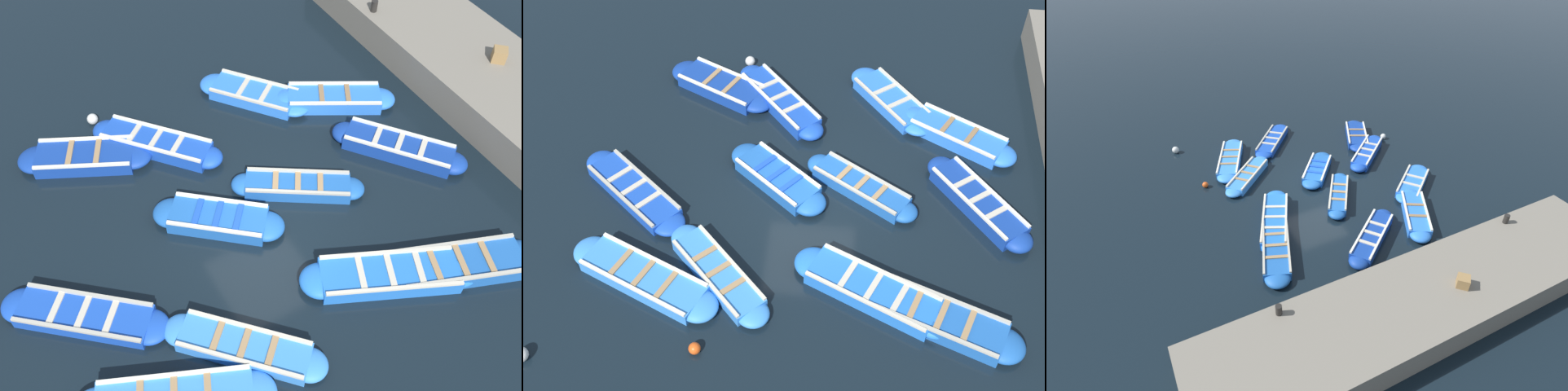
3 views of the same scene
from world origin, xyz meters
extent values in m
plane|color=black|center=(0.00, 0.00, 0.00)|extent=(120.00, 120.00, 0.00)
cube|color=#1947B7|center=(1.22, -3.60, 0.19)|extent=(2.54, 2.77, 0.38)
ellipsoid|color=#1947B7|center=(2.18, -4.71, 0.19)|extent=(1.09, 1.09, 0.38)
ellipsoid|color=#1947B7|center=(0.27, -2.48, 0.19)|extent=(1.09, 1.09, 0.38)
cube|color=silver|center=(1.51, -3.35, 0.42)|extent=(1.93, 2.24, 0.07)
cube|color=silver|center=(0.94, -3.84, 0.42)|extent=(1.93, 2.24, 0.07)
cube|color=beige|center=(1.63, -4.07, 0.40)|extent=(0.65, 0.58, 0.04)
cube|color=beige|center=(1.22, -3.60, 0.40)|extent=(0.65, 0.58, 0.04)
cube|color=beige|center=(0.82, -3.13, 0.40)|extent=(0.65, 0.58, 0.04)
cube|color=#1E59AD|center=(-3.15, 3.32, 0.18)|extent=(3.08, 1.98, 0.36)
ellipsoid|color=#1E59AD|center=(-1.79, 2.80, 0.18)|extent=(1.22, 1.20, 0.36)
ellipsoid|color=#1E59AD|center=(-4.51, 3.83, 0.18)|extent=(1.22, 1.20, 0.36)
cube|color=#B2AD9E|center=(-2.98, 3.75, 0.40)|extent=(2.69, 1.09, 0.07)
cube|color=#B2AD9E|center=(-3.31, 2.88, 0.40)|extent=(2.69, 1.09, 0.07)
cube|color=#9E7A51|center=(-2.57, 3.09, 0.38)|extent=(0.45, 0.88, 0.04)
cube|color=#9E7A51|center=(-3.15, 3.32, 0.38)|extent=(0.45, 0.88, 0.04)
cube|color=#9E7A51|center=(-3.72, 3.54, 0.38)|extent=(0.45, 0.88, 0.04)
cube|color=blue|center=(-1.61, 2.72, 0.19)|extent=(3.23, 2.21, 0.37)
ellipsoid|color=blue|center=(-0.21, 2.08, 0.19)|extent=(1.26, 1.24, 0.37)
ellipsoid|color=blue|center=(-3.01, 3.37, 0.19)|extent=(1.26, 1.24, 0.37)
cube|color=beige|center=(-1.42, 3.15, 0.41)|extent=(2.78, 1.34, 0.07)
cube|color=beige|center=(-1.81, 2.30, 0.41)|extent=(2.78, 1.34, 0.07)
cube|color=beige|center=(-1.02, 2.45, 0.39)|extent=(0.50, 0.86, 0.04)
cube|color=beige|center=(-1.61, 2.72, 0.39)|extent=(0.50, 0.86, 0.04)
cube|color=beige|center=(-2.21, 3.00, 0.39)|extent=(0.50, 0.86, 0.04)
cube|color=#3884E0|center=(2.01, 2.59, 0.15)|extent=(2.50, 2.56, 0.31)
ellipsoid|color=#3884E0|center=(2.96, 1.60, 0.15)|extent=(1.10, 1.10, 0.31)
ellipsoid|color=#3884E0|center=(1.06, 3.58, 0.15)|extent=(1.10, 1.10, 0.31)
cube|color=beige|center=(2.29, 2.85, 0.34)|extent=(1.92, 2.00, 0.07)
cube|color=beige|center=(1.74, 2.33, 0.34)|extent=(1.92, 2.00, 0.07)
cube|color=#9E7A51|center=(2.42, 2.17, 0.33)|extent=(0.63, 0.61, 0.04)
cube|color=#9E7A51|center=(2.01, 2.59, 0.33)|extent=(0.63, 0.61, 0.04)
cube|color=#9E7A51|center=(1.61, 3.01, 0.33)|extent=(0.63, 0.61, 0.04)
cube|color=#3884E0|center=(3.73, 2.90, 0.17)|extent=(3.21, 2.14, 0.34)
ellipsoid|color=#3884E0|center=(5.14, 2.29, 0.17)|extent=(1.23, 1.21, 0.34)
ellipsoid|color=#3884E0|center=(2.32, 3.52, 0.17)|extent=(1.23, 1.21, 0.34)
cube|color=silver|center=(3.91, 3.32, 0.38)|extent=(2.79, 1.29, 0.07)
cube|color=silver|center=(3.55, 2.49, 0.38)|extent=(2.79, 1.29, 0.07)
cube|color=#9E7A51|center=(4.33, 2.64, 0.36)|extent=(0.48, 0.85, 0.04)
cube|color=#9E7A51|center=(3.73, 2.90, 0.36)|extent=(0.48, 0.85, 0.04)
cube|color=#9E7A51|center=(3.13, 3.17, 0.36)|extent=(0.48, 0.85, 0.04)
cube|color=#1E59AD|center=(0.96, -0.57, 0.18)|extent=(2.39, 2.22, 0.36)
ellipsoid|color=#1E59AD|center=(1.85, -1.31, 0.18)|extent=(1.26, 1.26, 0.36)
ellipsoid|color=#1E59AD|center=(0.08, 0.17, 0.18)|extent=(1.26, 1.26, 0.36)
cube|color=silver|center=(1.24, -0.24, 0.39)|extent=(1.79, 1.51, 0.07)
cube|color=silver|center=(0.68, -0.91, 0.39)|extent=(1.79, 1.51, 0.07)
cube|color=#1947B7|center=(1.34, -0.89, 0.38)|extent=(0.65, 0.74, 0.04)
cube|color=#1947B7|center=(0.96, -0.57, 0.38)|extent=(0.65, 0.74, 0.04)
cube|color=#1947B7|center=(0.59, -0.26, 0.38)|extent=(0.65, 0.74, 0.04)
cube|color=blue|center=(-1.99, -4.00, 0.16)|extent=(2.25, 2.49, 0.33)
ellipsoid|color=blue|center=(-1.24, -4.95, 0.16)|extent=(1.27, 1.27, 0.33)
ellipsoid|color=blue|center=(-2.73, -3.06, 0.16)|extent=(1.27, 1.27, 0.33)
cube|color=beige|center=(-1.64, -3.73, 0.36)|extent=(1.52, 1.90, 0.07)
cube|color=beige|center=(-2.33, -4.28, 0.36)|extent=(1.52, 1.90, 0.07)
cube|color=beige|center=(-1.77, -4.27, 0.35)|extent=(0.76, 0.64, 0.04)
cube|color=beige|center=(-2.20, -3.74, 0.35)|extent=(0.76, 0.64, 0.04)
cube|color=navy|center=(-4.23, -0.26, 0.20)|extent=(2.39, 2.76, 0.40)
ellipsoid|color=navy|center=(-3.36, -1.39, 0.20)|extent=(1.08, 1.09, 0.40)
ellipsoid|color=navy|center=(-5.09, 0.86, 0.20)|extent=(1.08, 1.09, 0.40)
cube|color=silver|center=(-3.93, -0.04, 0.43)|extent=(1.76, 2.26, 0.07)
cube|color=silver|center=(-4.52, -0.49, 0.43)|extent=(1.76, 2.26, 0.07)
cube|color=beige|center=(-3.86, -0.74, 0.42)|extent=(0.66, 0.55, 0.04)
cube|color=beige|center=(-4.23, -0.26, 0.42)|extent=(0.66, 0.55, 0.04)
cube|color=beige|center=(-4.60, 0.22, 0.42)|extent=(0.66, 0.55, 0.04)
cube|color=#1E59AD|center=(-1.24, -0.50, 0.17)|extent=(2.61, 2.07, 0.33)
ellipsoid|color=#1E59AD|center=(-0.14, -1.21, 0.17)|extent=(1.00, 0.99, 0.33)
ellipsoid|color=#1E59AD|center=(-2.33, 0.21, 0.17)|extent=(1.00, 0.99, 0.33)
cube|color=#B2AD9E|center=(-1.05, -0.21, 0.37)|extent=(2.19, 1.46, 0.07)
cube|color=#B2AD9E|center=(-1.42, -0.79, 0.37)|extent=(2.19, 1.46, 0.07)
cube|color=#9E7A51|center=(-0.77, -0.80, 0.35)|extent=(0.48, 0.64, 0.04)
cube|color=#9E7A51|center=(-1.24, -0.50, 0.35)|extent=(0.48, 0.64, 0.04)
cube|color=#9E7A51|center=(-1.70, -0.19, 0.35)|extent=(0.48, 0.64, 0.04)
cube|color=navy|center=(3.03, -4.09, 0.18)|extent=(2.68, 2.04, 0.37)
ellipsoid|color=navy|center=(4.14, -4.65, 0.18)|extent=(1.30, 1.29, 0.37)
ellipsoid|color=navy|center=(1.92, -3.54, 0.18)|extent=(1.30, 1.29, 0.37)
cube|color=silver|center=(3.24, -3.66, 0.40)|extent=(2.21, 1.16, 0.07)
cube|color=silver|center=(2.82, -4.52, 0.40)|extent=(2.21, 1.16, 0.07)
cube|color=#9E7A51|center=(3.34, -4.25, 0.39)|extent=(0.53, 0.88, 0.04)
cube|color=#9E7A51|center=(2.71, -3.93, 0.39)|extent=(0.53, 0.88, 0.04)
cube|color=#1947B7|center=(4.62, 0.25, 0.15)|extent=(2.80, 2.57, 0.30)
ellipsoid|color=#1947B7|center=(5.72, -0.68, 0.15)|extent=(1.21, 1.21, 0.30)
ellipsoid|color=#1947B7|center=(3.52, 1.19, 0.15)|extent=(1.21, 1.21, 0.30)
cube|color=#B2AD9E|center=(4.89, 0.57, 0.33)|extent=(2.21, 1.90, 0.07)
cube|color=#B2AD9E|center=(4.35, -0.07, 0.33)|extent=(2.21, 1.90, 0.07)
cube|color=beige|center=(5.09, -0.15, 0.32)|extent=(0.63, 0.71, 0.04)
cube|color=beige|center=(4.62, 0.25, 0.32)|extent=(0.63, 0.71, 0.04)
cube|color=beige|center=(4.15, 0.65, 0.32)|extent=(0.63, 0.71, 0.04)
cube|color=blue|center=(-3.84, -2.69, 0.19)|extent=(2.70, 2.08, 0.38)
ellipsoid|color=blue|center=(-2.71, -3.33, 0.19)|extent=(1.17, 1.16, 0.38)
ellipsoid|color=blue|center=(-4.96, -2.05, 0.19)|extent=(1.17, 1.16, 0.38)
cube|color=silver|center=(-3.63, -2.33, 0.42)|extent=(2.24, 1.33, 0.07)
cube|color=silver|center=(-4.04, -3.05, 0.42)|extent=(2.24, 1.33, 0.07)
cube|color=olive|center=(-3.52, -2.87, 0.40)|extent=(0.52, 0.77, 0.04)
cube|color=olive|center=(-4.16, -2.51, 0.40)|extent=(0.52, 0.77, 0.04)
cube|color=slate|center=(-7.76, 0.00, 0.52)|extent=(3.23, 15.50, 1.05)
cylinder|color=black|center=(-6.50, -4.60, 1.22)|extent=(0.20, 0.20, 0.35)
cylinder|color=black|center=(-6.50, 4.60, 1.22)|extent=(0.20, 0.20, 0.35)
cube|color=olive|center=(-8.08, -0.97, 1.24)|extent=(0.53, 0.53, 0.38)
sphere|color=#E05119|center=(2.21, 4.59, 0.14)|extent=(0.27, 0.27, 0.27)
sphere|color=silver|center=(2.36, -5.40, 0.15)|extent=(0.30, 0.30, 0.30)
sphere|color=silver|center=(5.93, 5.15, 0.17)|extent=(0.35, 0.35, 0.35)
camera|label=1|loc=(4.45, 7.46, 11.91)|focal=42.00mm
camera|label=2|loc=(-0.56, 12.24, 14.26)|focal=50.00mm
camera|label=3|loc=(-13.53, 7.17, 11.00)|focal=28.00mm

